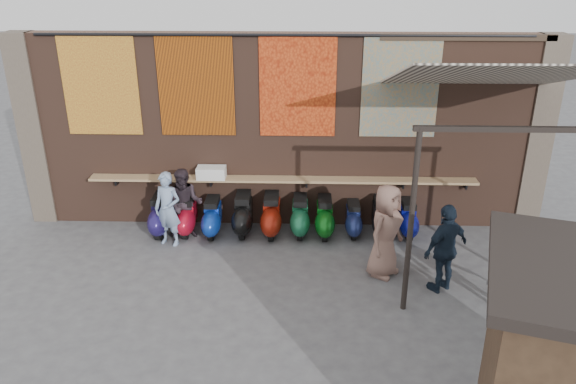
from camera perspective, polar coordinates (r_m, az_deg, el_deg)
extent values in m
plane|color=#474749|center=(10.01, -1.06, -9.56)|extent=(70.00, 70.00, 0.00)
cube|color=brown|center=(11.64, -0.52, 6.08)|extent=(10.00, 0.40, 4.00)
cube|color=#4C4238|center=(12.92, -24.37, 5.73)|extent=(0.50, 0.50, 4.00)
cube|color=#4C4238|center=(12.57, 24.00, 5.36)|extent=(0.50, 0.50, 4.00)
cube|color=#9E7A51|center=(11.59, -0.57, 1.29)|extent=(8.00, 0.32, 0.05)
cube|color=white|center=(11.65, -7.80, 1.96)|extent=(0.59, 0.32, 0.24)
cube|color=maroon|center=(11.87, -18.52, 10.23)|extent=(1.50, 0.02, 2.00)
cube|color=#D3590C|center=(11.36, -9.33, 10.58)|extent=(1.50, 0.02, 2.00)
cube|color=#CE4B19|center=(11.17, 0.98, 10.65)|extent=(1.50, 0.02, 2.00)
cube|color=teal|center=(11.32, 11.33, 10.39)|extent=(1.50, 0.02, 2.00)
cylinder|color=black|center=(11.00, -0.60, 15.65)|extent=(9.50, 0.06, 0.06)
imported|color=#7C94B5|center=(11.30, -12.12, -1.71)|extent=(0.64, 0.51, 1.52)
imported|color=#2D232A|center=(11.53, -10.39, -1.19)|extent=(0.72, 0.56, 1.47)
imported|color=black|center=(9.90, 15.71, -5.53)|extent=(1.00, 0.85, 1.61)
imported|color=#4E4D52|center=(9.64, 22.63, -7.65)|extent=(1.07, 0.74, 1.52)
imported|color=#815E52|center=(10.10, 9.88, -3.92)|extent=(0.96, 1.01, 1.74)
cube|color=beige|center=(9.99, 19.93, 11.07)|extent=(3.20, 3.28, 0.97)
cube|color=#33261C|center=(11.43, 17.84, 14.73)|extent=(3.30, 0.08, 0.12)
cube|color=black|center=(8.72, 22.36, 5.92)|extent=(3.00, 0.08, 0.08)
cylinder|color=black|center=(8.88, 12.38, -3.18)|extent=(0.09, 0.09, 3.10)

